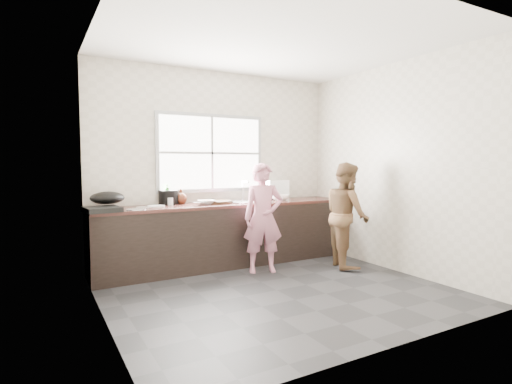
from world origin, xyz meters
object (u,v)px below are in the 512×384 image
bowl_mince (206,202)px  pot_lid_left (136,209)px  woman (263,221)px  black_pot (169,197)px  cutting_board (218,202)px  bottle_brown_tall (169,197)px  bowl_crabs (280,198)px  dish_rack (274,189)px  bowl_held (260,201)px  burner (102,209)px  wok (107,198)px  pot_lid_right (145,207)px  plate_food (156,206)px  person_side (347,215)px  bottle_green (167,194)px  glass_jar (170,202)px  bottle_brown_short (181,197)px

bowl_mince → pot_lid_left: bearing=-169.8°
woman → black_pot: (-1.01, 0.78, 0.30)m
cutting_board → bottle_brown_tall: size_ratio=1.91×
bowl_crabs → bottle_brown_tall: (-1.60, 0.26, 0.07)m
bowl_crabs → dish_rack: (0.06, 0.26, 0.11)m
woman → pot_lid_left: size_ratio=5.76×
bowl_mince → bowl_held: bowl_held is taller
burner → pot_lid_left: 0.38m
bowl_mince → black_pot: (-0.44, 0.25, 0.07)m
woman → bowl_crabs: woman is taller
burner → wok: 0.29m
burner → pot_lid_right: size_ratio=1.70×
plate_food → wok: 0.59m
wok → bowl_held: bearing=-7.6°
bowl_crabs → bowl_held: size_ratio=1.07×
plate_food → dish_rack: bearing=6.8°
cutting_board → pot_lid_left: bearing=-168.9°
bowl_crabs → pot_lid_right: (-1.97, 0.02, -0.03)m
cutting_board → bottle_brown_tall: bearing=162.2°
pot_lid_right → pot_lid_left: bearing=-128.5°
bowl_held → pot_lid_right: bearing=172.5°
burner → wok: (0.10, 0.25, 0.11)m
person_side → pot_lid_right: bearing=92.5°
person_side → dish_rack: size_ratio=3.68×
bottle_green → bottle_brown_tall: bearing=0.0°
plate_food → pot_lid_right: plate_food is taller
bottle_brown_tall → glass_jar: size_ratio=2.04×
bowl_mince → plate_food: 0.66m
burner → bowl_mince: bearing=7.4°
pot_lid_left → bottle_brown_short: bearing=30.5°
glass_jar → pot_lid_right: size_ratio=0.46×
woman → bottle_brown_short: 1.17m
woman → black_pot: size_ratio=5.02×
cutting_board → bowl_crabs: 0.97m
glass_jar → dish_rack: (1.67, 0.14, 0.09)m
bowl_held → bottle_green: 1.25m
cutting_board → dish_rack: (1.03, 0.20, 0.13)m
cutting_board → glass_jar: size_ratio=3.89×
bowl_held → cutting_board: bearing=155.5°
black_pot → wok: (-0.80, -0.18, 0.04)m
cutting_board → dish_rack: dish_rack is taller
black_pot → wok: wok is taller
woman → bottle_brown_tall: size_ratio=6.43×
plate_food → pot_lid_right: (-0.15, -0.01, -0.00)m
person_side → pot_lid_right: size_ratio=6.50×
black_pot → dish_rack: dish_rack is taller
plate_food → woman: bearing=-24.3°
cutting_board → wok: size_ratio=0.98×
plate_food → pot_lid_left: (-0.29, -0.20, -0.00)m
wok → burner: bearing=-111.9°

